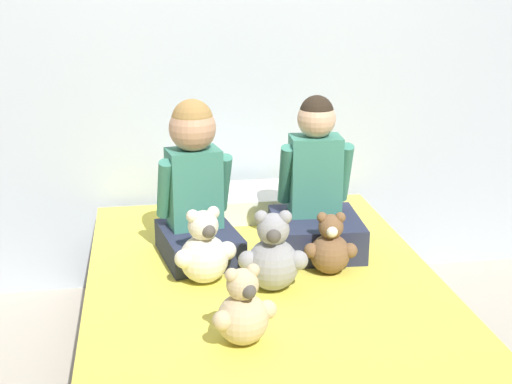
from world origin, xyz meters
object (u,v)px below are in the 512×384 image
(teddy_bear_held_by_right_child, at_px, (330,248))
(teddy_bear_between_children, at_px, (273,257))
(pillow_at_headboard, at_px, (238,202))
(bed, at_px, (266,337))
(teddy_bear_held_by_left_child, at_px, (204,251))
(child_on_right, at_px, (316,196))
(child_on_left, at_px, (195,189))
(teddy_bear_at_foot_of_bed, at_px, (243,311))

(teddy_bear_held_by_right_child, distance_m, teddy_bear_between_children, 0.26)
(pillow_at_headboard, bearing_deg, bed, -90.00)
(teddy_bear_held_by_left_child, bearing_deg, teddy_bear_held_by_right_child, -17.52)
(child_on_right, relative_size, teddy_bear_held_by_left_child, 2.20)
(child_on_right, height_order, teddy_bear_held_by_left_child, child_on_right)
(teddy_bear_between_children, height_order, pillow_at_headboard, teddy_bear_between_children)
(child_on_right, distance_m, pillow_at_headboard, 0.56)
(child_on_left, height_order, teddy_bear_between_children, child_on_left)
(teddy_bear_held_by_left_child, xyz_separation_m, teddy_bear_held_by_right_child, (0.48, 0.00, -0.02))
(teddy_bear_between_children, height_order, teddy_bear_at_foot_of_bed, teddy_bear_between_children)
(child_on_right, bearing_deg, teddy_bear_held_by_right_child, -87.08)
(bed, height_order, teddy_bear_held_by_left_child, teddy_bear_held_by_left_child)
(bed, relative_size, teddy_bear_held_by_left_child, 6.75)
(teddy_bear_held_by_left_child, bearing_deg, child_on_left, 73.64)
(child_on_left, distance_m, teddy_bear_held_by_left_child, 0.30)
(teddy_bear_held_by_left_child, relative_size, teddy_bear_at_foot_of_bed, 1.11)
(pillow_at_headboard, bearing_deg, teddy_bear_held_by_right_child, -70.36)
(teddy_bear_held_by_left_child, bearing_deg, pillow_at_headboard, 55.05)
(child_on_left, relative_size, teddy_bear_held_by_right_child, 2.60)
(teddy_bear_between_children, bearing_deg, teddy_bear_held_by_right_child, 32.03)
(teddy_bear_held_by_right_child, height_order, teddy_bear_at_foot_of_bed, teddy_bear_at_foot_of_bed)
(bed, xyz_separation_m, pillow_at_headboard, (0.00, 0.77, 0.28))
(teddy_bear_held_by_right_child, bearing_deg, teddy_bear_at_foot_of_bed, -121.85)
(child_on_left, relative_size, pillow_at_headboard, 1.11)
(child_on_left, xyz_separation_m, teddy_bear_at_foot_of_bed, (0.08, -0.72, -0.17))
(pillow_at_headboard, bearing_deg, teddy_bear_held_by_left_child, -107.08)
(child_on_left, xyz_separation_m, teddy_bear_held_by_left_child, (0.01, -0.26, -0.16))
(teddy_bear_held_by_right_child, bearing_deg, pillow_at_headboard, 118.39)
(teddy_bear_held_by_left_child, bearing_deg, teddy_bear_between_children, -40.73)
(teddy_bear_held_by_left_child, distance_m, pillow_at_headboard, 0.75)
(child_on_left, height_order, pillow_at_headboard, child_on_left)
(child_on_right, xyz_separation_m, teddy_bear_between_children, (-0.24, -0.35, -0.10))
(child_on_left, bearing_deg, teddy_bear_at_foot_of_bed, -93.60)
(bed, bearing_deg, teddy_bear_held_by_left_child, 167.37)
(child_on_right, xyz_separation_m, teddy_bear_held_by_left_child, (-0.48, -0.25, -0.11))
(child_on_left, distance_m, teddy_bear_held_by_right_child, 0.58)
(teddy_bear_at_foot_of_bed, bearing_deg, bed, 52.51)
(pillow_at_headboard, bearing_deg, child_on_right, -61.09)
(bed, relative_size, pillow_at_headboard, 3.40)
(teddy_bear_held_by_right_child, bearing_deg, teddy_bear_between_children, -147.89)
(bed, xyz_separation_m, child_on_left, (-0.23, 0.31, 0.50))
(teddy_bear_held_by_left_child, relative_size, teddy_bear_held_by_right_child, 1.18)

